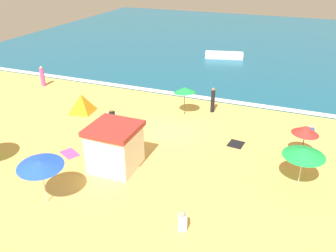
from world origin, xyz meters
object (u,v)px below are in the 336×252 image
beach_umbrella_0 (40,164)px  beachgoer_2 (310,133)px  beach_umbrella_1 (185,90)px  beach_umbrella_4 (306,130)px  beachgoer_6 (112,116)px  beach_tent (82,103)px  beachgoer_5 (103,124)px  beachgoer_1 (213,100)px  lifeguard_cabana (115,147)px  beachgoer_3 (42,77)px  beach_umbrella_5 (304,152)px  small_boat_0 (224,55)px  beachgoer_4 (182,221)px

beach_umbrella_0 → beachgoer_2: beach_umbrella_0 is taller
beach_umbrella_1 → beachgoer_2: bearing=-3.6°
beach_umbrella_4 → beachgoer_6: 12.77m
beachgoer_6 → beach_umbrella_0: bearing=-80.2°
beach_umbrella_1 → beach_tent: bearing=-161.5°
beach_umbrella_1 → beachgoer_5: beach_umbrella_1 is taller
beachgoer_1 → beachgoer_5: 8.27m
beach_umbrella_1 → beachgoer_6: size_ratio=2.55×
lifeguard_cabana → beachgoer_3: 15.61m
beach_umbrella_4 → beach_umbrella_5: (0.02, -2.81, 0.11)m
beachgoer_5 → small_boat_0: (3.56, 19.97, 0.06)m
beach_umbrella_4 → beachgoer_5: (-12.67, -1.11, -1.42)m
beachgoer_1 → beachgoer_4: 12.72m
beachgoer_2 → small_boat_0: size_ratio=0.22×
beach_umbrella_1 → beach_umbrella_4: size_ratio=1.07×
beach_umbrella_0 → beachgoer_5: 8.03m
beachgoer_2 → beachgoer_6: (-13.05, -2.43, -0.05)m
beach_umbrella_0 → beachgoer_3: 17.19m
lifeguard_cabana → beachgoer_1: lifeguard_cabana is taller
beachgoer_2 → beachgoer_4: size_ratio=1.01×
beach_umbrella_4 → small_boat_0: bearing=115.8°
beachgoer_3 → beachgoer_5: 10.92m
beach_umbrella_1 → beachgoer_4: 12.05m
beach_umbrella_0 → beachgoer_5: size_ratio=3.41×
beach_umbrella_1 → beachgoer_5: 6.30m
lifeguard_cabana → beachgoer_4: 6.08m
beachgoer_3 → small_boat_0: (12.98, 14.48, -0.40)m
beach_umbrella_5 → beachgoer_4: size_ratio=2.96×
beach_tent → beachgoer_2: bearing=6.7°
beach_umbrella_5 → beachgoer_4: 7.11m
beachgoer_4 → beachgoer_1: bearing=99.4°
beach_umbrella_5 → beach_tent: 16.01m
beach_umbrella_5 → beachgoer_6: bearing=166.6°
lifeguard_cabana → beach_umbrella_4: size_ratio=1.25×
beach_umbrella_0 → beachgoer_4: bearing=5.7°
lifeguard_cabana → beach_tent: (-6.01, 5.65, -0.59)m
beach_tent → beachgoer_3: bearing=151.3°
beach_umbrella_4 → beachgoer_3: size_ratio=1.16×
beachgoer_1 → beach_umbrella_5: bearing=-47.7°
beach_umbrella_5 → beachgoer_1: 9.80m
beachgoer_3 → beachgoer_5: bearing=-30.2°
beach_umbrella_1 → beachgoer_3: size_ratio=1.25×
beach_tent → beachgoer_1: beachgoer_1 is taller
lifeguard_cabana → beachgoer_1: 9.76m
beach_umbrella_1 → beach_umbrella_5: 10.28m
beach_umbrella_1 → beachgoer_3: (-13.76, 1.19, -1.09)m
beach_umbrella_1 → beachgoer_6: bearing=-145.7°
beachgoer_3 → beachgoer_6: bearing=-23.9°
beach_umbrella_5 → beachgoer_1: beach_umbrella_5 is taller
beachgoer_6 → small_boat_0: beachgoer_6 is taller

